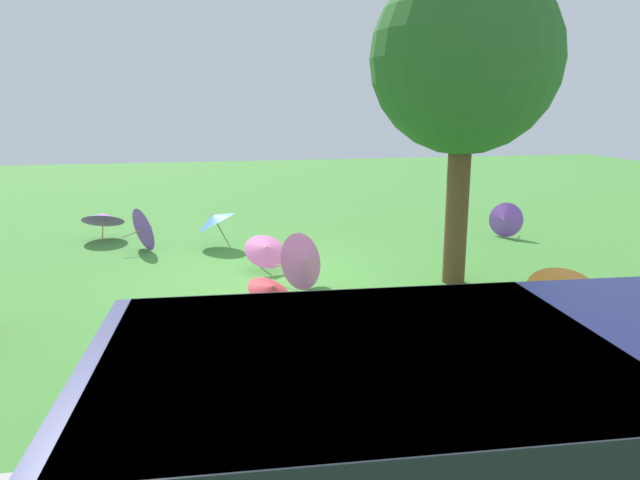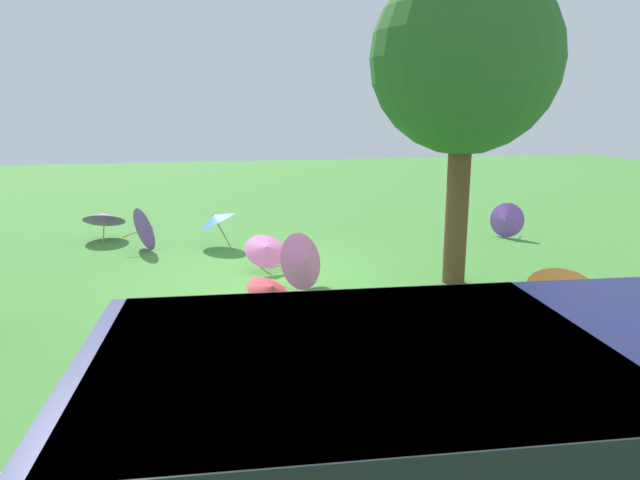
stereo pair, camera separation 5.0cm
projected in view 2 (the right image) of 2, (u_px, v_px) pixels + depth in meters
ground at (280, 277)px, 9.49m from camera, size 40.00×40.00×0.00m
van_dark at (489, 445)px, 3.22m from camera, size 4.71×2.37×1.53m
shade_tree at (465, 61)px, 8.48m from camera, size 2.76×2.76×4.75m
parasol_purple_0 at (104, 217)px, 12.03m from camera, size 0.92×0.91×0.73m
parasol_blue_0 at (215, 219)px, 11.38m from camera, size 1.01×1.02×0.82m
parasol_orange_0 at (564, 286)px, 7.00m from camera, size 1.09×1.08×0.86m
parasol_pink_0 at (304, 261)px, 8.81m from camera, size 0.91×0.90×0.87m
parasol_pink_1 at (266, 249)px, 9.73m from camera, size 0.87×0.81×0.65m
parasol_red_1 at (271, 289)px, 7.78m from camera, size 0.87×0.87×0.54m
parasol_purple_3 at (148, 228)px, 11.18m from camera, size 0.80×0.90×0.86m
parasol_purple_4 at (506, 220)px, 12.25m from camera, size 0.71×0.72×0.74m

